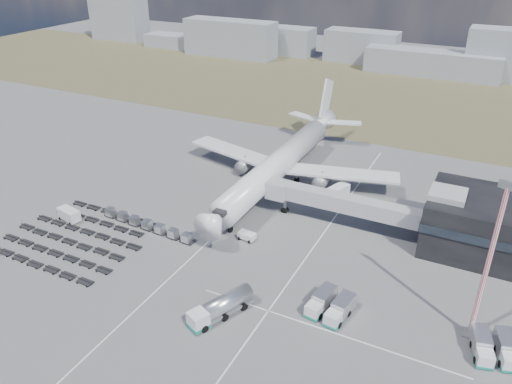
% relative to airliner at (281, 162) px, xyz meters
% --- Properties ---
extents(ground, '(420.00, 420.00, 0.00)m').
position_rel_airliner_xyz_m(ground, '(0.00, -32.38, -5.29)').
color(ground, '#565659').
rests_on(ground, ground).
extents(grass_strip, '(420.00, 90.00, 0.01)m').
position_rel_airliner_xyz_m(grass_strip, '(0.00, 77.62, -5.29)').
color(grass_strip, '#4D4A2E').
rests_on(grass_strip, ground).
extents(lane_markings, '(47.12, 110.00, 0.01)m').
position_rel_airliner_xyz_m(lane_markings, '(9.77, -29.38, -5.29)').
color(lane_markings, silver).
rests_on(lane_markings, ground).
extents(jet_bridge, '(30.30, 3.80, 7.05)m').
position_rel_airliner_xyz_m(jet_bridge, '(15.90, -11.95, -0.24)').
color(jet_bridge, '#939399').
rests_on(jet_bridge, ground).
extents(airliner, '(51.59, 64.53, 17.62)m').
position_rel_airliner_xyz_m(airliner, '(0.00, 0.00, 0.00)').
color(airliner, silver).
rests_on(airliner, ground).
extents(skyline, '(308.83, 27.25, 25.95)m').
position_rel_airliner_xyz_m(skyline, '(3.17, 118.26, 3.11)').
color(skyline, gray).
rests_on(skyline, ground).
extents(fuel_tanker, '(6.62, 10.73, 3.40)m').
position_rel_airliner_xyz_m(fuel_tanker, '(10.18, -44.52, -3.59)').
color(fuel_tanker, silver).
rests_on(fuel_tanker, ground).
extents(pushback_tug, '(3.39, 2.14, 1.45)m').
position_rel_airliner_xyz_m(pushback_tug, '(4.00, -24.38, -4.56)').
color(pushback_tug, silver).
rests_on(pushback_tug, ground).
extents(utility_van, '(5.12, 3.02, 2.52)m').
position_rel_airliner_xyz_m(utility_van, '(-30.48, -33.94, -4.03)').
color(utility_van, silver).
rests_on(utility_van, ground).
extents(catering_truck, '(4.38, 6.59, 2.80)m').
position_rel_airliner_xyz_m(catering_truck, '(13.87, -1.95, -3.86)').
color(catering_truck, silver).
rests_on(catering_truck, ground).
extents(service_trucks_near, '(6.37, 7.26, 2.61)m').
position_rel_airliner_xyz_m(service_trucks_near, '(24.43, -36.63, -3.87)').
color(service_trucks_near, silver).
rests_on(service_trucks_near, ground).
extents(uld_row, '(21.48, 2.86, 1.66)m').
position_rel_airliner_xyz_m(uld_row, '(-14.75, -29.67, -4.30)').
color(uld_row, black).
rests_on(uld_row, ground).
extents(baggage_dollies, '(26.02, 20.91, 0.67)m').
position_rel_airliner_xyz_m(baggage_dollies, '(-24.66, -38.31, -4.96)').
color(baggage_dollies, black).
rests_on(baggage_dollies, ground).
extents(floodlight_mast, '(2.31, 1.88, 24.33)m').
position_rel_airliner_xyz_m(floodlight_mast, '(43.64, -32.15, 6.90)').
color(floodlight_mast, '#B01C25').
rests_on(floodlight_mast, ground).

